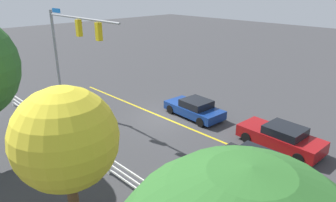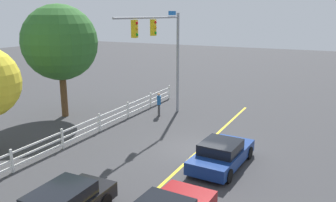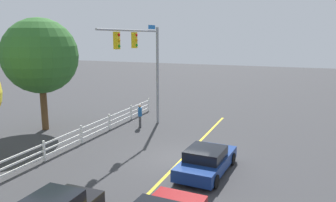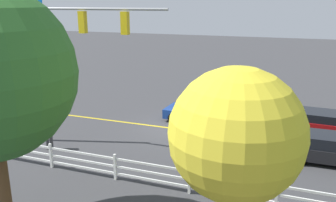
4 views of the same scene
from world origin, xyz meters
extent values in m
plane|color=#38383A|center=(0.00, 0.00, 0.00)|extent=(120.00, 120.00, 0.00)
cube|color=gold|center=(-4.00, 0.00, 0.00)|extent=(28.00, 0.16, 0.01)
cylinder|color=gray|center=(6.59, 4.34, 3.62)|extent=(0.20, 0.20, 7.24)
cylinder|color=gray|center=(2.68, 4.34, 6.94)|extent=(7.83, 0.12, 0.12)
cube|color=#0C59B2|center=(5.69, 4.36, 7.22)|extent=(1.10, 0.03, 0.28)
cube|color=gold|center=(2.97, 4.34, 6.34)|extent=(0.32, 0.28, 1.00)
sphere|color=red|center=(2.97, 4.19, 6.66)|extent=(0.17, 0.17, 0.17)
sphere|color=orange|center=(2.97, 4.19, 6.34)|extent=(0.17, 0.17, 0.17)
sphere|color=#148C19|center=(2.97, 4.19, 6.02)|extent=(0.17, 0.17, 0.17)
cube|color=gold|center=(0.79, 4.34, 6.34)|extent=(0.32, 0.28, 1.00)
sphere|color=red|center=(0.79, 4.19, 6.66)|extent=(0.17, 0.17, 0.17)
sphere|color=orange|center=(0.79, 4.19, 6.34)|extent=(0.17, 0.17, 0.17)
sphere|color=#148C19|center=(0.79, 4.19, 6.02)|extent=(0.17, 0.17, 0.17)
cube|color=navy|center=(-1.17, -1.69, 0.51)|extent=(4.48, 2.13, 0.58)
cube|color=black|center=(-1.39, -1.68, 1.05)|extent=(1.98, 1.80, 0.50)
cylinder|color=black|center=(0.37, -0.90, 0.32)|extent=(0.65, 0.26, 0.64)
cylinder|color=black|center=(0.27, -2.66, 0.32)|extent=(0.65, 0.26, 0.64)
cylinder|color=black|center=(-2.61, -0.73, 0.32)|extent=(0.65, 0.26, 0.64)
cylinder|color=black|center=(-2.71, -2.49, 0.32)|extent=(0.65, 0.26, 0.64)
cylinder|color=#3F3F42|center=(4.86, 4.99, 0.42)|extent=(0.16, 0.16, 0.85)
cylinder|color=#3F3F42|center=(5.02, 5.09, 0.42)|extent=(0.16, 0.16, 0.85)
cube|color=#1E5999|center=(4.94, 5.04, 1.16)|extent=(0.48, 0.43, 0.62)
sphere|color=tan|center=(4.94, 5.04, 1.58)|extent=(0.22, 0.22, 0.22)
cube|color=white|center=(-3.00, 6.74, 0.57)|extent=(0.10, 0.10, 1.15)
cube|color=white|center=(0.25, 6.74, 0.57)|extent=(0.10, 0.10, 1.15)
cube|color=white|center=(3.50, 6.74, 0.57)|extent=(0.10, 0.10, 1.15)
cube|color=white|center=(6.75, 6.74, 0.57)|extent=(0.10, 0.10, 1.15)
cube|color=white|center=(10.00, 6.74, 0.57)|extent=(0.10, 0.10, 1.15)
cube|color=white|center=(-3.00, 6.74, 0.95)|extent=(26.00, 0.06, 0.09)
cube|color=white|center=(-3.00, 6.74, 0.60)|extent=(26.00, 0.06, 0.09)
cube|color=white|center=(-3.00, 6.74, 0.28)|extent=(26.00, 0.06, 0.09)
cylinder|color=brown|center=(1.85, 11.07, 1.66)|extent=(0.46, 0.46, 3.32)
sphere|color=#2D6628|center=(1.85, 11.07, 5.26)|extent=(5.19, 5.19, 5.19)
camera|label=1|loc=(-14.38, 13.76, 8.73)|focal=33.08mm
camera|label=2|loc=(-16.13, -6.32, 7.14)|focal=36.81mm
camera|label=3|loc=(-15.90, -5.60, 6.57)|focal=35.02mm
camera|label=4|loc=(-6.48, 18.57, 7.23)|focal=37.65mm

